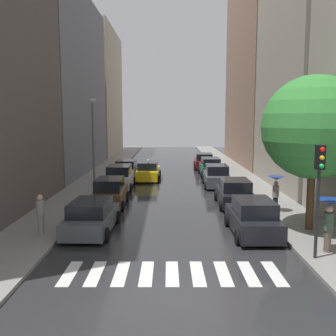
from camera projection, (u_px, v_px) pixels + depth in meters
name	position (u px, v px, depth m)	size (l,w,h in m)	color
ground_plane	(169.00, 177.00, 35.39)	(28.00, 72.00, 0.04)	#28282B
sidewalk_left	(99.00, 176.00, 35.38)	(3.00, 72.00, 0.15)	gray
sidewalk_right	(239.00, 176.00, 35.38)	(3.00, 72.00, 0.15)	gray
crosswalk_stripes	(172.00, 273.00, 13.41)	(7.65, 2.20, 0.01)	silver
building_left_mid	(58.00, 85.00, 37.72)	(6.00, 19.64, 17.41)	slate
building_left_far	(95.00, 93.00, 56.90)	(6.00, 16.77, 18.18)	#B2A38C
building_right_mid	(316.00, 29.00, 28.61)	(6.00, 12.56, 24.14)	#9E9384
building_right_far	(263.00, 68.00, 44.42)	(6.00, 18.22, 22.34)	#8C6B56
parked_car_left_nearest	(91.00, 217.00, 18.19)	(2.29, 4.65, 1.56)	#474C51
parked_car_left_second	(110.00, 193.00, 23.50)	(2.00, 4.30, 1.78)	brown
parked_car_left_third	(120.00, 177.00, 29.55)	(2.13, 4.69, 1.81)	silver
parked_car_left_fourth	(126.00, 169.00, 35.00)	(2.20, 4.40, 1.60)	#474C51
parked_car_right_nearest	(253.00, 218.00, 17.71)	(2.15, 4.35, 1.72)	black
parked_car_right_second	(234.00, 193.00, 23.62)	(2.21, 4.40, 1.68)	black
parked_car_right_third	(216.00, 176.00, 30.25)	(2.19, 4.43, 1.75)	#474C51
parked_car_right_fourth	(210.00, 167.00, 35.75)	(2.03, 4.60, 1.73)	#0C4C2D
parked_car_right_fifth	(204.00, 161.00, 41.11)	(2.29, 4.73, 1.65)	maroon
taxi_midroad	(148.00, 171.00, 33.50)	(2.16, 4.68, 1.81)	yellow
pedestrian_foreground	(276.00, 186.00, 21.53)	(0.95, 0.95, 2.01)	black
pedestrian_near_tree	(329.00, 213.00, 14.96)	(1.09, 1.09, 2.12)	brown
pedestrian_by_kerb	(40.00, 213.00, 17.32)	(0.36, 0.36, 1.85)	gray
street_tree_right	(314.00, 127.00, 17.62)	(4.81, 4.81, 7.26)	#513823
traffic_light_right_corner	(319.00, 177.00, 14.06)	(0.30, 0.42, 4.30)	black
lamp_post_left	(93.00, 138.00, 27.51)	(0.60, 0.28, 6.64)	#595B60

